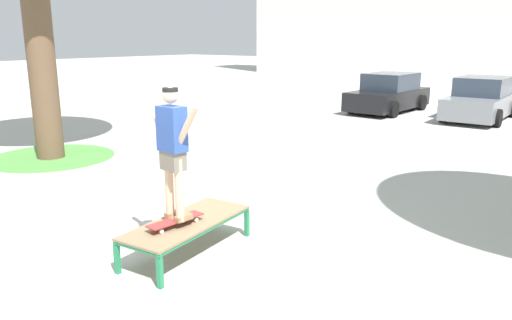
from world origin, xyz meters
The scene contains 7 objects.
ground_plane centered at (0.00, 0.00, 0.00)m, with size 120.00×120.00×0.00m, color #B7B5AD.
skate_box centered at (0.20, -0.37, 0.41)m, with size 0.95×1.97×0.46m.
skateboard centered at (0.22, -0.59, 0.54)m, with size 0.27×0.81×0.09m.
skater centered at (0.22, -0.59, 1.53)m, with size 1.00×0.31×1.69m.
grass_patch_near_left centered at (-6.40, 1.50, 0.00)m, with size 2.98×2.98×0.01m, color #519342.
car_black centered at (-3.05, 13.87, 0.69)m, with size 2.07×4.27×1.50m.
car_grey centered at (0.33, 13.99, 0.69)m, with size 1.96×4.22×1.50m.
Camera 1 is at (4.69, -4.68, 2.82)m, focal length 34.59 mm.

